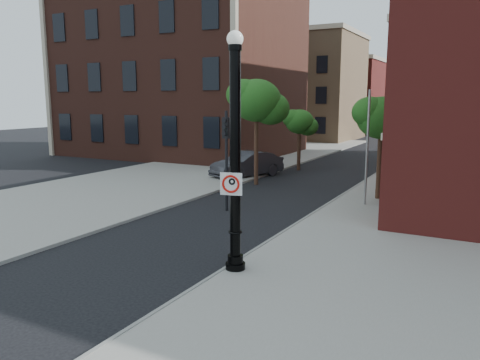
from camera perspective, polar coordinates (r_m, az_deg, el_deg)
The scene contains 16 objects.
ground at distance 14.45m, azimuth -9.12°, elevation -9.71°, with size 120.00×120.00×0.00m, color black.
sidewalk_right at distance 21.43m, azimuth 21.28°, elevation -3.63°, with size 8.00×60.00×0.12m, color gray.
sidewalk_left at distance 33.93m, azimuth -2.81°, elevation 1.79°, with size 10.00×50.00×0.12m, color gray.
curb_edge at distance 22.21m, azimuth 11.13°, elevation -2.65°, with size 0.10×60.00×0.14m, color gray.
victorian_building at distance 42.60m, azimuth -6.98°, elevation 15.08°, with size 18.60×14.60×17.95m.
bg_building_tan_a at distance 58.44m, azimuth 8.02°, elevation 10.92°, with size 12.00×12.00×12.00m, color #967451.
bg_building_red at distance 71.71m, azimuth 11.95°, elevation 9.79°, with size 12.00×12.00×10.00m, color maroon.
lamppost at distance 12.59m, azimuth -0.58°, elevation 1.71°, with size 0.55×0.55×6.55m.
no_parking_sign at distance 12.54m, azimuth -1.08°, elevation -0.46°, with size 0.61×0.17×0.62m.
parked_car at distance 29.09m, azimuth 0.88°, elevation 1.93°, with size 1.69×4.84×1.59m, color #313137.
traffic_signal_left at distance 19.96m, azimuth -1.69°, elevation 4.40°, with size 0.27×0.35×4.32m.
traffic_signal_right at distance 21.55m, azimuth 17.62°, elevation 4.54°, with size 0.30×0.37×4.43m.
utility_pole at distance 21.46m, azimuth 15.24°, elevation 3.63°, with size 0.10×0.10×5.22m, color #999999.
street_tree_a at distance 26.27m, azimuth 2.15°, elevation 9.53°, with size 3.28×2.96×5.90m.
street_tree_b at distance 31.96m, azimuth 7.33°, elevation 6.97°, with size 2.29×2.07×4.13m.
street_tree_c at distance 22.90m, azimuth 16.98°, elevation 7.11°, with size 2.73×2.47×4.92m.
Camera 1 is at (8.35, -10.76, 4.81)m, focal length 35.00 mm.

